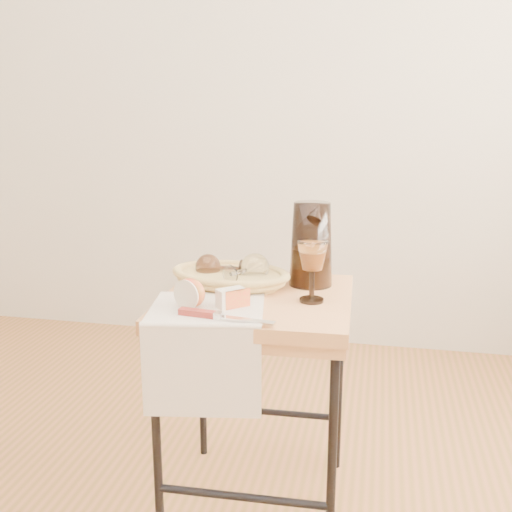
% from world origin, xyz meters
% --- Properties ---
extents(wall_back, '(3.60, 0.00, 2.70)m').
position_xyz_m(wall_back, '(0.00, 1.80, 1.35)').
color(wall_back, beige).
rests_on(wall_back, ground).
extents(side_table, '(0.54, 0.54, 0.67)m').
position_xyz_m(side_table, '(0.41, 0.44, 0.33)').
color(side_table, brown).
rests_on(side_table, floor).
extents(tea_towel, '(0.34, 0.31, 0.01)m').
position_xyz_m(tea_towel, '(0.30, 0.29, 0.67)').
color(tea_towel, beige).
rests_on(tea_towel, side_table).
extents(bread_basket, '(0.35, 0.27, 0.05)m').
position_xyz_m(bread_basket, '(0.31, 0.52, 0.69)').
color(bread_basket, olive).
rests_on(bread_basket, side_table).
extents(goblet_lying_a, '(0.13, 0.08, 0.08)m').
position_xyz_m(goblet_lying_a, '(0.28, 0.53, 0.72)').
color(goblet_lying_a, brown).
rests_on(goblet_lying_a, bread_basket).
extents(goblet_lying_b, '(0.14, 0.16, 0.09)m').
position_xyz_m(goblet_lying_b, '(0.36, 0.50, 0.72)').
color(goblet_lying_b, white).
rests_on(goblet_lying_b, bread_basket).
extents(pitcher, '(0.25, 0.29, 0.29)m').
position_xyz_m(pitcher, '(0.54, 0.58, 0.79)').
color(pitcher, black).
rests_on(pitcher, side_table).
extents(wine_goblet, '(0.10, 0.10, 0.17)m').
position_xyz_m(wine_goblet, '(0.56, 0.42, 0.75)').
color(wine_goblet, white).
rests_on(wine_goblet, side_table).
extents(apple_half, '(0.09, 0.07, 0.08)m').
position_xyz_m(apple_half, '(0.26, 0.29, 0.71)').
color(apple_half, red).
rests_on(apple_half, tea_towel).
extents(apple_wedge, '(0.08, 0.08, 0.05)m').
position_xyz_m(apple_wedge, '(0.36, 0.31, 0.70)').
color(apple_wedge, beige).
rests_on(apple_wedge, tea_towel).
extents(table_knife, '(0.25, 0.06, 0.02)m').
position_xyz_m(table_knife, '(0.37, 0.21, 0.68)').
color(table_knife, silver).
rests_on(table_knife, tea_towel).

